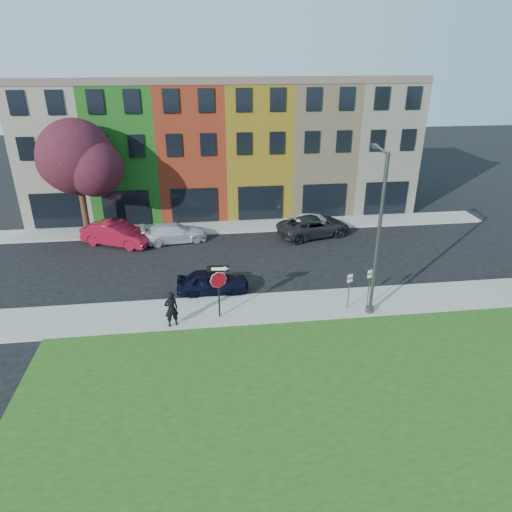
{
  "coord_description": "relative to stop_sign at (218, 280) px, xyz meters",
  "views": [
    {
      "loc": [
        -4.44,
        -17.0,
        12.19
      ],
      "look_at": [
        -1.84,
        4.0,
        2.59
      ],
      "focal_mm": 32.0,
      "sensor_mm": 36.0,
      "label": 1
    }
  ],
  "objects": [
    {
      "name": "stop_sign",
      "position": [
        0.0,
        0.0,
        0.0
      ],
      "size": [
        1.05,
        0.15,
        2.81
      ],
      "rotation": [
        0.0,
        0.0,
        -0.1
      ],
      "color": "black",
      "rests_on": "sidewalk_near"
    },
    {
      "name": "parked_car_white",
      "position": [
        7.48,
        10.82,
        -1.41
      ],
      "size": [
        3.37,
        4.9,
        1.44
      ],
      "primitive_type": "imported",
      "rotation": [
        0.0,
        0.0,
        1.37
      ],
      "color": "white",
      "rests_on": "ground"
    },
    {
      "name": "sidewalk_far",
      "position": [
        0.85,
        12.58,
        -2.07
      ],
      "size": [
        40.0,
        2.4,
        0.12
      ],
      "primitive_type": "cube",
      "color": "gray",
      "rests_on": "ground"
    },
    {
      "name": "sidewalk_near",
      "position": [
        5.85,
        0.58,
        -2.07
      ],
      "size": [
        40.0,
        3.0,
        0.12
      ],
      "primitive_type": "cube",
      "color": "gray",
      "rests_on": "ground"
    },
    {
      "name": "man",
      "position": [
        -2.28,
        -0.52,
        -1.1
      ],
      "size": [
        0.9,
        0.8,
        1.82
      ],
      "primitive_type": "imported",
      "rotation": [
        0.0,
        0.0,
        3.43
      ],
      "color": "black",
      "rests_on": "sidewalk_near"
    },
    {
      "name": "parked_car_dark",
      "position": [
        7.26,
        10.28,
        -1.4
      ],
      "size": [
        5.0,
        6.42,
        1.45
      ],
      "primitive_type": "imported",
      "rotation": [
        0.0,
        0.0,
        1.83
      ],
      "color": "black",
      "rests_on": "ground"
    },
    {
      "name": "parking_sign_b",
      "position": [
        7.54,
        -0.03,
        -0.62
      ],
      "size": [
        0.31,
        0.12,
        2.23
      ],
      "rotation": [
        0.0,
        0.0,
        0.26
      ],
      "color": "#494B4E",
      "rests_on": "sidewalk_near"
    },
    {
      "name": "sedan_near",
      "position": [
        -0.23,
        2.73,
        -1.47
      ],
      "size": [
        1.65,
        3.92,
        1.32
      ],
      "primitive_type": "imported",
      "rotation": [
        0.0,
        0.0,
        1.56
      ],
      "color": "black",
      "rests_on": "ground"
    },
    {
      "name": "parked_car_red",
      "position": [
        -6.42,
        10.33,
        -1.33
      ],
      "size": [
        5.34,
        6.11,
        1.59
      ],
      "primitive_type": "imported",
      "rotation": [
        0.0,
        0.0,
        1.14
      ],
      "color": "maroon",
      "rests_on": "ground"
    },
    {
      "name": "rowhouse_block",
      "position": [
        1.35,
        18.77,
        2.86
      ],
      "size": [
        30.0,
        10.12,
        10.0
      ],
      "color": "beige",
      "rests_on": "ground"
    },
    {
      "name": "parking_sign_a",
      "position": [
        6.51,
        -0.01,
        -0.74
      ],
      "size": [
        0.3,
        0.15,
        2.01
      ],
      "rotation": [
        0.0,
        0.0,
        0.39
      ],
      "color": "#494B4E",
      "rests_on": "sidewalk_near"
    },
    {
      "name": "tree_purple",
      "position": [
        -8.58,
        11.83,
        3.5
      ],
      "size": [
        5.95,
        5.2,
        8.12
      ],
      "color": "black",
      "rests_on": "sidewalk_far"
    },
    {
      "name": "ground",
      "position": [
        3.85,
        -2.42,
        -2.13
      ],
      "size": [
        120.0,
        120.0,
        0.0
      ],
      "primitive_type": "plane",
      "color": "black",
      "rests_on": "ground"
    },
    {
      "name": "parked_car_silver",
      "position": [
        -2.59,
        10.39,
        -1.48
      ],
      "size": [
        3.33,
        5.09,
        1.3
      ],
      "primitive_type": "imported",
      "rotation": [
        0.0,
        0.0,
        1.74
      ],
      "color": "silver",
      "rests_on": "ground"
    },
    {
      "name": "street_lamp",
      "position": [
        7.54,
        -0.29,
        2.04
      ],
      "size": [
        0.53,
        2.58,
        8.03
      ],
      "rotation": [
        0.0,
        0.0,
        -0.09
      ],
      "color": "#494B4E",
      "rests_on": "sidewalk_near"
    }
  ]
}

